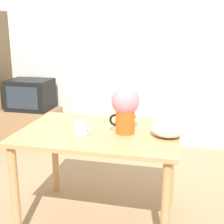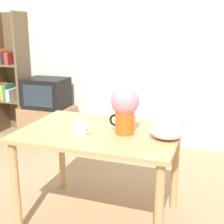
{
  "view_description": "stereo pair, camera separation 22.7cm",
  "coord_description": "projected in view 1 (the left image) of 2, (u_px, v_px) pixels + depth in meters",
  "views": [
    {
      "loc": [
        0.61,
        -2.22,
        1.5
      ],
      "look_at": [
        0.11,
        -0.09,
        0.91
      ],
      "focal_mm": 50.0,
      "sensor_mm": 36.0,
      "label": 1
    },
    {
      "loc": [
        0.83,
        -2.16,
        1.5
      ],
      "look_at": [
        0.11,
        -0.09,
        0.91
      ],
      "focal_mm": 50.0,
      "sensor_mm": 36.0,
      "label": 2
    }
  ],
  "objects": [
    {
      "name": "tv_stand",
      "position": [
        33.0,
        126.0,
        4.17
      ],
      "size": [
        0.71,
        0.44,
        0.47
      ],
      "color": "#8E6B47",
      "rests_on": "ground_plane"
    },
    {
      "name": "coffee_mug",
      "position": [
        81.0,
        129.0,
        2.22
      ],
      "size": [
        0.13,
        0.09,
        0.11
      ],
      "color": "white",
      "rests_on": "table"
    },
    {
      "name": "white_bowl",
      "position": [
        168.0,
        128.0,
        2.2
      ],
      "size": [
        0.25,
        0.25,
        0.12
      ],
      "color": "white",
      "rests_on": "table"
    },
    {
      "name": "tv_set",
      "position": [
        30.0,
        95.0,
        4.06
      ],
      "size": [
        0.54,
        0.43,
        0.39
      ],
      "color": "black",
      "rests_on": "tv_stand"
    },
    {
      "name": "table",
      "position": [
        100.0,
        145.0,
        2.37
      ],
      "size": [
        1.19,
        0.83,
        0.76
      ],
      "color": "tan",
      "rests_on": "ground_plane"
    },
    {
      "name": "flower_vase",
      "position": [
        125.0,
        107.0,
        2.24
      ],
      "size": [
        0.22,
        0.2,
        0.34
      ],
      "color": "#E05619",
      "rests_on": "table"
    },
    {
      "name": "wall_back",
      "position": [
        137.0,
        45.0,
        3.91
      ],
      "size": [
        8.0,
        0.05,
        2.6
      ],
      "color": "silver",
      "rests_on": "ground_plane"
    },
    {
      "name": "ground_plane",
      "position": [
        102.0,
        213.0,
        2.62
      ],
      "size": [
        12.0,
        12.0,
        0.0
      ],
      "primitive_type": "plane",
      "color": "#9E7F5B"
    }
  ]
}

